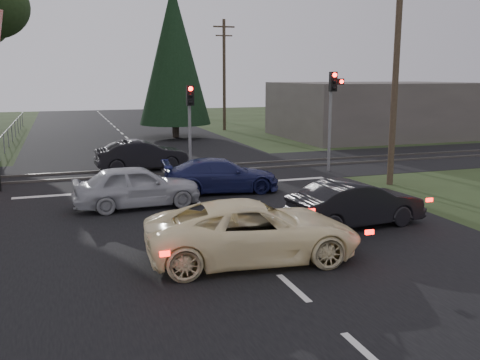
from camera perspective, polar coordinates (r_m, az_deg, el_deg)
name	(u,v)px	position (r m, az deg, el deg)	size (l,w,h in m)	color
ground	(248,247)	(14.51, 0.81, -7.13)	(120.00, 120.00, 0.00)	#263217
road	(173,179)	(23.88, -7.18, 0.08)	(14.00, 100.00, 0.01)	black
rail_corridor	(164,172)	(25.81, -8.07, 0.89)	(120.00, 8.00, 0.01)	black
stop_line	(182,187)	(22.15, -6.25, -0.75)	(13.00, 0.35, 0.00)	silver
rail_near	(168,174)	(25.03, -7.73, 0.68)	(120.00, 0.12, 0.10)	#59544C
rail_far	(161,168)	(26.58, -8.39, 1.27)	(120.00, 0.12, 0.10)	#59544C
traffic_signal_right	(333,102)	(25.56, 9.87, 8.21)	(0.68, 0.48, 4.70)	slate
traffic_signal_center	(190,114)	(24.38, -5.34, 6.99)	(0.32, 0.48, 4.10)	slate
utility_pole_near	(396,71)	(23.07, 16.29, 11.14)	(1.80, 0.26, 9.00)	#4C3D2D
utility_pole_mid	(224,73)	(44.94, -1.70, 11.36)	(1.80, 0.26, 9.00)	#4C3D2D
utility_pole_far	(166,74)	(69.24, -7.85, 11.18)	(1.80, 0.26, 9.00)	#4C3D2D
conifer_tree	(174,55)	(39.85, -7.06, 13.13)	(5.20, 5.20, 11.00)	#473D33
fence_left	(7,150)	(35.93, -23.60, 2.93)	(0.10, 36.00, 1.20)	slate
building_right	(376,110)	(41.73, 14.34, 7.29)	(14.00, 10.00, 4.00)	#59514C
cream_coupe	(253,231)	(13.33, 1.44, -5.46)	(2.47, 5.35, 1.49)	#FFEDB6
dark_hatchback	(356,204)	(16.65, 12.28, -2.50)	(1.48, 4.24, 1.40)	black
silver_car	(137,186)	(18.93, -10.93, -0.66)	(1.76, 4.37, 1.49)	#A8AAB0
blue_sedan	(221,176)	(21.01, -2.05, 0.47)	(1.86, 4.57, 1.33)	#1A1F50
dark_car_far	(142,155)	(26.34, -10.43, 2.60)	(1.53, 4.40, 1.45)	black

